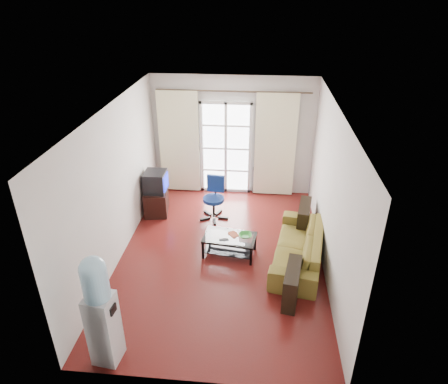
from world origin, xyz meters
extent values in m
plane|color=maroon|center=(0.00, 0.00, 0.00)|extent=(5.20, 5.20, 0.00)
plane|color=white|center=(0.00, 0.00, 2.70)|extent=(5.20, 5.20, 0.00)
cube|color=silver|center=(0.00, 2.60, 1.35)|extent=(3.60, 0.02, 2.70)
cube|color=silver|center=(0.00, -2.60, 1.35)|extent=(3.60, 0.02, 2.70)
cube|color=silver|center=(-1.80, 0.00, 1.35)|extent=(0.02, 5.20, 2.70)
cube|color=silver|center=(1.80, 0.00, 1.35)|extent=(0.02, 5.20, 2.70)
cube|color=white|center=(-0.15, 2.56, 1.07)|extent=(1.01, 0.02, 2.04)
cube|color=white|center=(-0.15, 2.54, 1.07)|extent=(1.16, 0.06, 2.15)
cylinder|color=#4C3F2D|center=(0.00, 2.50, 2.38)|extent=(3.30, 0.04, 0.04)
cube|color=#F7F7C7|center=(-1.20, 2.48, 1.20)|extent=(0.90, 0.07, 2.35)
cube|color=#F7F7C7|center=(0.95, 2.48, 1.20)|extent=(0.90, 0.07, 2.35)
cube|color=gray|center=(0.80, 2.50, 0.33)|extent=(0.64, 0.12, 0.64)
imported|color=brown|center=(1.37, 0.01, 0.29)|extent=(2.26, 1.44, 0.58)
cube|color=silver|center=(0.15, 0.07, 0.37)|extent=(0.99, 0.65, 0.01)
cube|color=black|center=(0.15, 0.07, 0.11)|extent=(0.92, 0.58, 0.01)
cube|color=black|center=(-0.32, -0.10, 0.19)|extent=(0.04, 0.04, 0.37)
cube|color=black|center=(0.54, -0.22, 0.19)|extent=(0.04, 0.04, 0.37)
cube|color=black|center=(-0.25, 0.36, 0.19)|extent=(0.04, 0.04, 0.37)
cube|color=black|center=(0.61, 0.25, 0.19)|extent=(0.04, 0.04, 0.37)
imported|color=green|center=(0.42, 0.09, 0.41)|extent=(0.31, 0.31, 0.06)
imported|color=#AD1529|center=(0.15, 0.09, 0.39)|extent=(0.34, 0.34, 0.02)
cube|color=black|center=(0.05, -0.04, 0.39)|extent=(0.18, 0.08, 0.02)
cube|color=black|center=(-1.54, 1.44, 0.26)|extent=(0.57, 0.76, 0.51)
cube|color=black|center=(-1.52, 1.43, 0.73)|extent=(0.44, 0.47, 0.43)
cube|color=#0C19E5|center=(-1.30, 1.42, 0.73)|extent=(0.02, 0.38, 0.32)
cube|color=black|center=(-1.71, 1.43, 0.73)|extent=(0.13, 0.32, 0.28)
cylinder|color=black|center=(-0.29, 1.29, 0.23)|extent=(0.05, 0.05, 0.46)
cylinder|color=navy|center=(-0.29, 1.29, 0.45)|extent=(0.44, 0.44, 0.07)
cube|color=navy|center=(-0.26, 1.48, 0.72)|extent=(0.36, 0.09, 0.38)
cube|color=silver|center=(-1.25, -2.35, 0.53)|extent=(0.37, 0.37, 1.05)
cylinder|color=#9ED6F4|center=(-1.25, -2.35, 1.26)|extent=(0.32, 0.32, 0.42)
sphere|color=#9ED6F4|center=(-1.25, -2.35, 1.47)|extent=(0.32, 0.32, 0.32)
cube|color=black|center=(-1.09, -2.37, 0.89)|extent=(0.06, 0.14, 0.11)
camera|label=1|loc=(0.61, -5.84, 4.41)|focal=32.00mm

